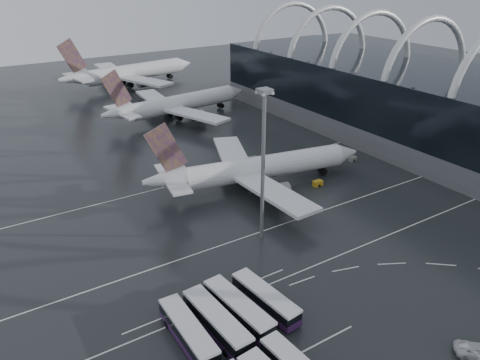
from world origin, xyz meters
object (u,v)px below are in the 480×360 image
bus_row_near_c (238,309)px  gse_cart_belly_a (318,183)px  airliner_main (255,169)px  bus_row_near_d (265,299)px  gse_cart_belly_d (353,159)px  bus_row_near_a (188,332)px  van_curve_c (473,352)px  airliner_gate_c (128,73)px  gse_cart_belly_c (299,208)px  airliner_gate_b (176,104)px  floodlight_mast (263,149)px  van_curve_a (478,351)px  bus_row_near_b (217,322)px

bus_row_near_c → gse_cart_belly_a: bus_row_near_c is taller
bus_row_near_c → airliner_main: bearing=-42.1°
bus_row_near_d → gse_cart_belly_d: (52.26, 34.37, -1.16)m
bus_row_near_a → van_curve_c: 37.50m
airliner_gate_c → gse_cart_belly_c: 123.36m
van_curve_c → gse_cart_belly_c: (6.07, 43.12, -0.06)m
airliner_gate_c → van_curve_c: size_ratio=13.66×
bus_row_near_c → bus_row_near_d: size_ratio=1.05×
airliner_gate_c → airliner_main: bearing=-103.8°
airliner_gate_b → bus_row_near_a: size_ratio=4.09×
van_curve_c → floodlight_mast: (-6.58, 38.77, 17.03)m
airliner_gate_b → gse_cart_belly_c: 71.97m
floodlight_mast → gse_cart_belly_a: size_ratio=12.40×
airliner_gate_c → floodlight_mast: floodlight_mast is taller
airliner_main → floodlight_mast: (-11.16, -18.75, 13.29)m
gse_cart_belly_c → van_curve_a: bearing=-97.2°
van_curve_a → gse_cart_belly_d: van_curve_a is taller
airliner_main → airliner_gate_c: airliner_gate_c is taller
bus_row_near_a → gse_cart_belly_c: bus_row_near_a is taller
bus_row_near_a → van_curve_a: bearing=-125.0°
bus_row_near_c → bus_row_near_a: bearing=86.9°
gse_cart_belly_c → bus_row_near_d: bearing=-138.4°
floodlight_mast → airliner_gate_b: bearing=76.0°
airliner_gate_c → van_curve_a: (-14.33, -166.37, -4.55)m
van_curve_c → bus_row_near_b: bearing=120.8°
gse_cart_belly_a → gse_cart_belly_d: size_ratio=1.11×
floodlight_mast → gse_cart_belly_d: floodlight_mast is taller
bus_row_near_b → van_curve_c: size_ratio=3.11×
bus_row_near_a → gse_cart_belly_d: size_ratio=6.44×
bus_row_near_a → bus_row_near_c: size_ratio=0.97×
bus_row_near_c → van_curve_c: bus_row_near_c is taller
airliner_main → gse_cart_belly_c: airliner_main is taller
van_curve_c → airliner_main: bearing=66.2°
floodlight_mast → bus_row_near_c: bearing=-133.5°
gse_cart_belly_c → airliner_main: bearing=95.9°
airliner_main → airliner_gate_b: 57.71m
airliner_main → gse_cart_belly_d: 30.54m
airliner_gate_c → bus_row_near_d: airliner_gate_c is taller
airliner_main → van_curve_a: size_ratio=8.97×
bus_row_near_c → floodlight_mast: (15.46, 16.30, 15.95)m
airliner_main → gse_cart_belly_d: size_ratio=25.76×
van_curve_c → gse_cart_belly_a: (17.21, 50.21, -0.11)m
airliner_gate_c → gse_cart_belly_a: 115.99m
bus_row_near_d → van_curve_c: bearing=-147.2°
van_curve_a → floodlight_mast: size_ratio=0.21×
airliner_gate_c → bus_row_near_a: (-45.13, -143.86, -3.59)m
airliner_gate_b → gse_cart_belly_a: 64.81m
airliner_gate_c → floodlight_mast: size_ratio=2.13×
gse_cart_belly_d → airliner_main: bearing=178.4°
airliner_gate_c → gse_cart_belly_c: size_ratio=24.54×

